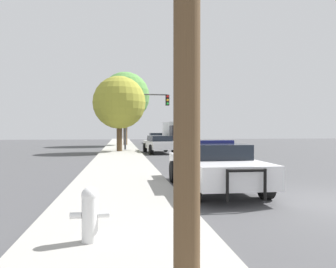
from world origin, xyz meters
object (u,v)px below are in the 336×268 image
traffic_light (144,109)px  tree_sidewalk_mid (119,103)px  police_car (213,164)px  fire_hydrant (90,212)px  tree_sidewalk_far (125,96)px  car_background_midblock (159,144)px  car_background_distant (155,138)px  box_truck (176,131)px  car_background_oncoming (183,139)px

traffic_light → tree_sidewalk_mid: bearing=-138.2°
police_car → fire_hydrant: (-3.16, -4.55, -0.19)m
tree_sidewalk_far → tree_sidewalk_mid: bearing=-93.3°
fire_hydrant → car_background_midblock: size_ratio=0.17×
police_car → car_background_distant: size_ratio=1.09×
traffic_light → box_truck: size_ratio=0.66×
car_background_midblock → tree_sidewalk_mid: bearing=161.1°
traffic_light → car_background_oncoming: size_ratio=1.10×
traffic_light → car_background_oncoming: traffic_light is taller
fire_hydrant → car_background_midblock: (3.33, 19.85, 0.17)m
box_truck → tree_sidewalk_mid: bearing=65.6°
fire_hydrant → tree_sidewalk_far: bearing=88.2°
car_background_oncoming → car_background_distant: bearing=-69.0°
car_background_distant → tree_sidewalk_far: (-4.11, -7.56, 4.70)m
fire_hydrant → traffic_light: size_ratio=0.17×
car_background_midblock → tree_sidewalk_far: 12.70m
fire_hydrant → tree_sidewalk_mid: (0.35, 20.60, 3.31)m
car_background_midblock → car_background_distant: bearing=80.1°
fire_hydrant → box_truck: 40.62m
traffic_light → tree_sidewalk_mid: (-2.01, -1.79, 0.36)m
car_background_oncoming → tree_sidewalk_mid: bearing=59.0°
fire_hydrant → box_truck: (7.98, 39.82, 1.03)m
car_background_oncoming → car_background_midblock: bearing=72.0°
car_background_midblock → tree_sidewalk_mid: tree_sidewalk_mid is taller
police_car → car_background_distant: bearing=-93.2°
fire_hydrant → car_background_midblock: car_background_midblock is taller
fire_hydrant → car_background_distant: (5.08, 38.96, 0.19)m
fire_hydrant → police_car: bearing=55.2°
traffic_light → tree_sidewalk_far: tree_sidewalk_far is taller
car_background_distant → tree_sidewalk_far: 9.80m
car_background_oncoming → box_truck: bearing=-92.4°
car_background_midblock → car_background_oncoming: (4.22, 12.38, 0.04)m
fire_hydrant → box_truck: size_ratio=0.11×
car_background_midblock → car_background_oncoming: size_ratio=1.09×
police_car → tree_sidewalk_far: bearing=-85.3°
car_background_distant → car_background_oncoming: car_background_oncoming is taller
car_background_midblock → car_background_oncoming: car_background_oncoming is taller
traffic_light → car_background_distant: bearing=80.7°
box_truck → tree_sidewalk_mid: tree_sidewalk_mid is taller
fire_hydrant → tree_sidewalk_mid: bearing=89.0°
police_car → tree_sidewalk_far: 27.35m
car_background_midblock → traffic_light: bearing=106.3°
box_truck → tree_sidewalk_far: bearing=47.4°
fire_hydrant → car_background_distant: size_ratio=0.17×
car_background_midblock → tree_sidewalk_far: tree_sidewalk_far is taller
tree_sidewalk_far → tree_sidewalk_mid: (-0.62, -10.80, -1.58)m
box_truck → car_background_distant: bearing=13.8°
traffic_light → tree_sidewalk_far: bearing=98.8°
box_truck → traffic_light: bearing=69.3°
box_truck → car_background_midblock: bearing=74.1°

